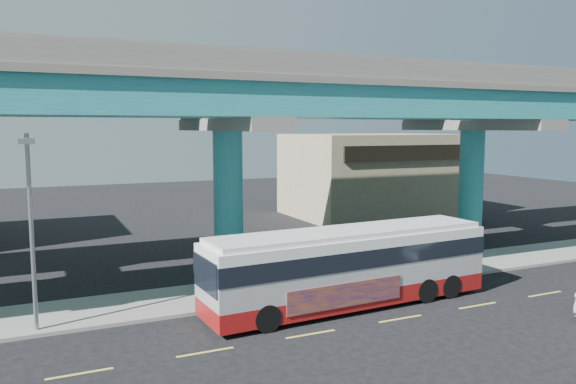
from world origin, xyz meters
name	(u,v)px	position (x,y,z in m)	size (l,w,h in m)	color
ground	(307,332)	(0.00, 0.00, 0.00)	(120.00, 120.00, 0.00)	black
sidewalk	(254,291)	(0.00, 5.50, 0.07)	(70.00, 4.00, 0.15)	gray
lane_markings	(311,334)	(0.00, -0.30, 0.01)	(58.00, 0.12, 0.01)	#D8C64C
viaduct	(226,96)	(0.00, 9.11, 9.14)	(52.00, 12.40, 11.70)	#227681
building_beige	(374,175)	(18.00, 22.98, 3.51)	(14.00, 10.23, 7.00)	tan
transit_bus	(350,264)	(3.03, 2.04, 1.81)	(12.97, 3.45, 3.30)	maroon
street_lamp	(30,205)	(-9.16, 3.46, 4.87)	(0.50, 2.38, 7.21)	gray
stop_sign	(289,251)	(1.18, 4.18, 2.12)	(0.66, 0.52, 2.71)	gray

